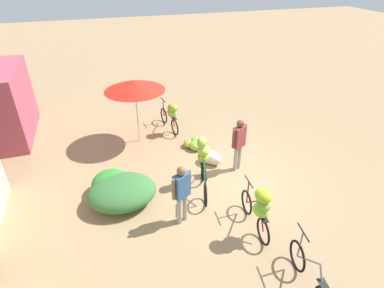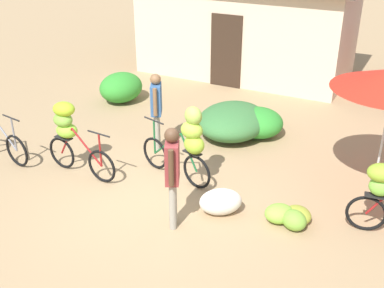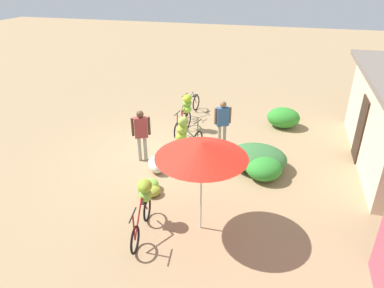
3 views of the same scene
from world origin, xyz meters
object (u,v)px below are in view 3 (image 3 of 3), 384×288
Objects in this scene: bicycle_center_loaded at (184,135)px; banana_pile_on_ground at (150,188)px; produce_sack at (156,165)px; bicycle_near_pile at (186,110)px; bicycle_by_shop at (144,202)px; bicycle_leftmost at (191,106)px; person_vendor at (223,119)px; person_bystander at (141,131)px; market_umbrella at (202,150)px.

banana_pile_on_ground is (2.01, -0.37, -0.72)m from bicycle_center_loaded.
bicycle_center_loaded is at bearing 146.68° from produce_sack.
bicycle_near_pile reaches higher than bicycle_by_shop.
bicycle_leftmost is at bearing -172.68° from bicycle_by_shop.
bicycle_near_pile is 1.87× the size of banana_pile_on_ground.
bicycle_by_shop is at bearing 0.97° from bicycle_center_loaded.
person_vendor is 0.97× the size of person_bystander.
bicycle_center_loaded reaches higher than bicycle_leftmost.
bicycle_leftmost is 4.69m from produce_sack.
person_bystander is (2.56, -0.66, 0.20)m from bicycle_near_pile.
bicycle_leftmost is at bearing -167.14° from bicycle_center_loaded.
banana_pile_on_ground is 0.52× the size of person_bystander.
bicycle_by_shop is at bearing -11.11° from person_vendor.
market_umbrella is 1.33× the size of person_bystander.
banana_pile_on_ground is at bearing -162.41° from bicycle_by_shop.
banana_pile_on_ground is 0.54× the size of person_vendor.
bicycle_near_pile is 0.99× the size of bicycle_center_loaded.
market_umbrella is 3.20× the size of produce_sack.
market_umbrella is 1.30× the size of bicycle_leftmost.
bicycle_near_pile is at bearing -159.88° from market_umbrella.
bicycle_leftmost is 1.04× the size of bicycle_center_loaded.
bicycle_near_pile reaches higher than bicycle_leftmost.
person_bystander is (-0.52, -0.64, 0.81)m from produce_sack.
bicycle_center_loaded reaches higher than produce_sack.
person_vendor is (-4.58, 0.90, 0.28)m from bicycle_by_shop.
market_umbrella reaches higher than banana_pile_on_ground.
person_vendor reaches higher than bicycle_center_loaded.
bicycle_center_loaded is at bearing 12.86° from bicycle_leftmost.
produce_sack is 1.15m from person_bystander.
market_umbrella is at bearing 58.56° from banana_pile_on_ground.
person_bystander is at bearing -151.42° from banana_pile_on_ground.
person_vendor is at bearing 58.94° from bicycle_near_pile.
person_vendor is at bearing -175.23° from market_umbrella.
bicycle_near_pile is 1.81m from person_vendor.
banana_pile_on_ground is 3.60m from person_vendor.
banana_pile_on_ground is (-1.35, -0.43, -0.57)m from bicycle_by_shop.
produce_sack is (0.93, -0.61, -0.65)m from bicycle_center_loaded.
person_bystander is (4.16, -0.39, 0.67)m from bicycle_leftmost.
bicycle_near_pile is at bearing 9.43° from bicycle_leftmost.
person_bystander is at bearing -156.20° from bicycle_by_shop.
person_vendor reaches higher than banana_pile_on_ground.
bicycle_center_loaded is (2.15, 0.59, 0.04)m from bicycle_near_pile.
person_bystander reaches higher than bicycle_leftmost.
bicycle_center_loaded is (-3.04, -1.31, -1.19)m from market_umbrella.
banana_pile_on_ground is at bearing 3.03° from bicycle_near_pile.
person_bystander is at bearing -14.40° from bicycle_near_pile.
bicycle_center_loaded is 2.37× the size of produce_sack.
banana_pile_on_ground is 1.12m from produce_sack.
bicycle_by_shop is 2.39× the size of produce_sack.
bicycle_leftmost is at bearing -162.30° from market_umbrella.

